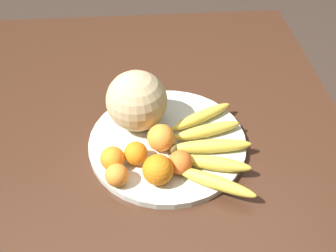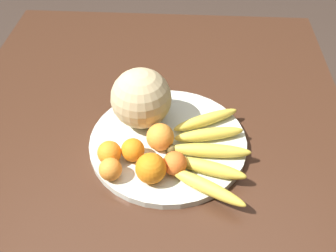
{
  "view_description": "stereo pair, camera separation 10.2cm",
  "coord_description": "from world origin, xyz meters",
  "px_view_note": "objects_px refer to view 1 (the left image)",
  "views": [
    {
      "loc": [
        -0.69,
        0.0,
        1.52
      ],
      "look_at": [
        0.05,
        -0.06,
        0.81
      ],
      "focal_mm": 42.0,
      "sensor_mm": 36.0,
      "label": 1
    },
    {
      "loc": [
        -0.69,
        -0.1,
        1.52
      ],
      "look_at": [
        0.05,
        -0.06,
        0.81
      ],
      "focal_mm": 42.0,
      "sensor_mm": 36.0,
      "label": 2
    }
  ],
  "objects_px": {
    "banana_bunch": "(210,147)",
    "orange_front_left": "(137,153)",
    "orange_front_right": "(162,138)",
    "orange_top_small": "(113,159)",
    "kitchen_table": "(149,179)",
    "fruit_bowl": "(168,142)",
    "produce_tag": "(164,160)",
    "orange_mid_center": "(159,170)",
    "melon": "(137,101)",
    "orange_back_left": "(118,175)",
    "orange_back_right": "(181,162)"
  },
  "relations": [
    {
      "from": "kitchen_table",
      "to": "orange_back_left",
      "type": "xyz_separation_m",
      "value": [
        -0.09,
        0.07,
        0.13
      ]
    },
    {
      "from": "kitchen_table",
      "to": "melon",
      "type": "xyz_separation_m",
      "value": [
        0.12,
        0.02,
        0.18
      ]
    },
    {
      "from": "kitchen_table",
      "to": "orange_front_left",
      "type": "height_order",
      "value": "orange_front_left"
    },
    {
      "from": "kitchen_table",
      "to": "melon",
      "type": "relative_size",
      "value": 9.5
    },
    {
      "from": "orange_top_small",
      "to": "orange_back_right",
      "type": "bearing_deg",
      "value": -98.69
    },
    {
      "from": "orange_back_right",
      "to": "orange_top_small",
      "type": "bearing_deg",
      "value": 81.31
    },
    {
      "from": "banana_bunch",
      "to": "orange_front_right",
      "type": "bearing_deg",
      "value": 169.23
    },
    {
      "from": "orange_front_left",
      "to": "orange_mid_center",
      "type": "distance_m",
      "value": 0.08
    },
    {
      "from": "kitchen_table",
      "to": "orange_mid_center",
      "type": "distance_m",
      "value": 0.16
    },
    {
      "from": "orange_front_left",
      "to": "orange_back_right",
      "type": "relative_size",
      "value": 0.99
    },
    {
      "from": "fruit_bowl",
      "to": "orange_front_right",
      "type": "distance_m",
      "value": 0.06
    },
    {
      "from": "fruit_bowl",
      "to": "produce_tag",
      "type": "height_order",
      "value": "produce_tag"
    },
    {
      "from": "orange_back_left",
      "to": "orange_back_right",
      "type": "xyz_separation_m",
      "value": [
        0.03,
        -0.15,
        0.0
      ]
    },
    {
      "from": "fruit_bowl",
      "to": "melon",
      "type": "distance_m",
      "value": 0.14
    },
    {
      "from": "orange_front_right",
      "to": "produce_tag",
      "type": "xyz_separation_m",
      "value": [
        -0.05,
        -0.0,
        -0.03
      ]
    },
    {
      "from": "fruit_bowl",
      "to": "banana_bunch",
      "type": "distance_m",
      "value": 0.12
    },
    {
      "from": "orange_back_right",
      "to": "orange_top_small",
      "type": "distance_m",
      "value": 0.17
    },
    {
      "from": "melon",
      "to": "orange_back_left",
      "type": "height_order",
      "value": "melon"
    },
    {
      "from": "orange_front_left",
      "to": "orange_front_right",
      "type": "bearing_deg",
      "value": -56.34
    },
    {
      "from": "orange_top_small",
      "to": "produce_tag",
      "type": "xyz_separation_m",
      "value": [
        0.01,
        -0.13,
        -0.03
      ]
    },
    {
      "from": "kitchen_table",
      "to": "orange_front_left",
      "type": "xyz_separation_m",
      "value": [
        -0.02,
        0.03,
        0.13
      ]
    },
    {
      "from": "orange_front_right",
      "to": "orange_back_left",
      "type": "relative_size",
      "value": 1.28
    },
    {
      "from": "orange_mid_center",
      "to": "orange_top_small",
      "type": "distance_m",
      "value": 0.12
    },
    {
      "from": "orange_top_small",
      "to": "kitchen_table",
      "type": "bearing_deg",
      "value": -68.47
    },
    {
      "from": "melon",
      "to": "orange_front_left",
      "type": "relative_size",
      "value": 2.75
    },
    {
      "from": "fruit_bowl",
      "to": "produce_tag",
      "type": "bearing_deg",
      "value": 168.57
    },
    {
      "from": "orange_back_right",
      "to": "fruit_bowl",
      "type": "bearing_deg",
      "value": 11.76
    },
    {
      "from": "banana_bunch",
      "to": "orange_top_small",
      "type": "xyz_separation_m",
      "value": [
        -0.03,
        0.25,
        0.01
      ]
    },
    {
      "from": "orange_front_right",
      "to": "orange_back_right",
      "type": "height_order",
      "value": "orange_front_right"
    },
    {
      "from": "banana_bunch",
      "to": "produce_tag",
      "type": "xyz_separation_m",
      "value": [
        -0.02,
        0.12,
        -0.02
      ]
    },
    {
      "from": "orange_front_left",
      "to": "produce_tag",
      "type": "xyz_separation_m",
      "value": [
        -0.0,
        -0.07,
        -0.03
      ]
    },
    {
      "from": "banana_bunch",
      "to": "orange_back_left",
      "type": "xyz_separation_m",
      "value": [
        -0.08,
        0.24,
        0.01
      ]
    },
    {
      "from": "kitchen_table",
      "to": "orange_mid_center",
      "type": "xyz_separation_m",
      "value": [
        -0.08,
        -0.02,
        0.14
      ]
    },
    {
      "from": "fruit_bowl",
      "to": "orange_front_left",
      "type": "bearing_deg",
      "value": 130.31
    },
    {
      "from": "orange_front_left",
      "to": "orange_front_right",
      "type": "height_order",
      "value": "orange_front_right"
    },
    {
      "from": "melon",
      "to": "banana_bunch",
      "type": "xyz_separation_m",
      "value": [
        -0.12,
        -0.18,
        -0.06
      ]
    },
    {
      "from": "melon",
      "to": "orange_mid_center",
      "type": "relative_size",
      "value": 2.19
    },
    {
      "from": "orange_mid_center",
      "to": "orange_top_small",
      "type": "height_order",
      "value": "orange_mid_center"
    },
    {
      "from": "orange_front_right",
      "to": "produce_tag",
      "type": "height_order",
      "value": "orange_front_right"
    },
    {
      "from": "orange_back_left",
      "to": "melon",
      "type": "bearing_deg",
      "value": -14.76
    },
    {
      "from": "banana_bunch",
      "to": "orange_top_small",
      "type": "height_order",
      "value": "orange_top_small"
    },
    {
      "from": "melon",
      "to": "orange_mid_center",
      "type": "distance_m",
      "value": 0.21
    },
    {
      "from": "fruit_bowl",
      "to": "banana_bunch",
      "type": "xyz_separation_m",
      "value": [
        -0.05,
        -0.1,
        0.03
      ]
    },
    {
      "from": "orange_front_right",
      "to": "orange_back_left",
      "type": "height_order",
      "value": "orange_front_right"
    },
    {
      "from": "melon",
      "to": "orange_front_left",
      "type": "bearing_deg",
      "value": 176.77
    },
    {
      "from": "fruit_bowl",
      "to": "orange_back_right",
      "type": "distance_m",
      "value": 0.12
    },
    {
      "from": "orange_front_right",
      "to": "orange_mid_center",
      "type": "height_order",
      "value": "orange_mid_center"
    },
    {
      "from": "banana_bunch",
      "to": "orange_front_left",
      "type": "relative_size",
      "value": 5.92
    },
    {
      "from": "orange_front_right",
      "to": "orange_mid_center",
      "type": "distance_m",
      "value": 0.11
    },
    {
      "from": "melon",
      "to": "banana_bunch",
      "type": "distance_m",
      "value": 0.23
    }
  ]
}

